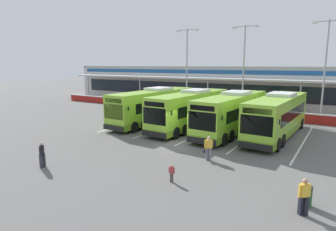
% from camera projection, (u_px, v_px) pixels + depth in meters
% --- Properties ---
extents(ground_plane, '(200.00, 200.00, 0.00)m').
position_uv_depth(ground_plane, '(178.00, 144.00, 22.70)').
color(ground_plane, '#605E5B').
extents(terminal_building, '(70.00, 13.00, 6.00)m').
position_uv_depth(terminal_building, '(264.00, 86.00, 44.63)').
color(terminal_building, silver).
rests_on(terminal_building, ground).
extents(red_barrier_wall, '(60.00, 0.40, 1.10)m').
position_uv_depth(red_barrier_wall, '(238.00, 112.00, 34.70)').
color(red_barrier_wall, maroon).
rests_on(red_barrier_wall, ground).
extents(coach_bus_leftmost, '(3.28, 12.24, 3.78)m').
position_uv_depth(coach_bus_leftmost, '(154.00, 107.00, 30.72)').
color(coach_bus_leftmost, '#8CC633').
rests_on(coach_bus_leftmost, ground).
extents(coach_bus_left_centre, '(3.28, 12.24, 3.78)m').
position_uv_depth(coach_bus_left_centre, '(191.00, 110.00, 28.38)').
color(coach_bus_left_centre, '#8CC633').
rests_on(coach_bus_left_centre, ground).
extents(coach_bus_centre, '(3.28, 12.24, 3.78)m').
position_uv_depth(coach_bus_centre, '(232.00, 114.00, 26.33)').
color(coach_bus_centre, '#8CC633').
rests_on(coach_bus_centre, ground).
extents(coach_bus_right_centre, '(3.28, 12.24, 3.78)m').
position_uv_depth(coach_bus_right_centre, '(278.00, 116.00, 24.88)').
color(coach_bus_right_centre, '#8CC633').
rests_on(coach_bus_right_centre, ground).
extents(bay_stripe_far_west, '(0.14, 13.00, 0.01)m').
position_uv_depth(bay_stripe_far_west, '(140.00, 121.00, 32.09)').
color(bay_stripe_far_west, silver).
rests_on(bay_stripe_far_west, ground).
extents(bay_stripe_west, '(0.14, 13.00, 0.01)m').
position_uv_depth(bay_stripe_west, '(172.00, 125.00, 29.90)').
color(bay_stripe_west, silver).
rests_on(bay_stripe_west, ground).
extents(bay_stripe_mid_west, '(0.14, 13.00, 0.01)m').
position_uv_depth(bay_stripe_mid_west, '(209.00, 130.00, 27.71)').
color(bay_stripe_mid_west, silver).
rests_on(bay_stripe_mid_west, ground).
extents(bay_stripe_centre, '(0.14, 13.00, 0.01)m').
position_uv_depth(bay_stripe_centre, '(252.00, 135.00, 25.51)').
color(bay_stripe_centre, silver).
rests_on(bay_stripe_centre, ground).
extents(bay_stripe_mid_east, '(0.14, 13.00, 0.01)m').
position_uv_depth(bay_stripe_mid_east, '(304.00, 142.00, 23.32)').
color(bay_stripe_mid_east, silver).
rests_on(bay_stripe_mid_east, ground).
extents(pedestrian_with_handbag, '(0.62, 0.50, 1.62)m').
position_uv_depth(pedestrian_with_handbag, '(208.00, 148.00, 18.75)').
color(pedestrian_with_handbag, slate).
rests_on(pedestrian_with_handbag, ground).
extents(pedestrian_in_dark_coat, '(0.43, 0.46, 1.62)m').
position_uv_depth(pedestrian_in_dark_coat, '(42.00, 154.00, 17.44)').
color(pedestrian_in_dark_coat, '#33333D').
rests_on(pedestrian_in_dark_coat, ground).
extents(pedestrian_child, '(0.33, 0.18, 1.00)m').
position_uv_depth(pedestrian_child, '(172.00, 173.00, 15.27)').
color(pedestrian_child, '#4C4238').
rests_on(pedestrian_child, ground).
extents(pedestrian_near_bin, '(0.45, 0.44, 1.62)m').
position_uv_depth(pedestrian_near_bin, '(304.00, 196.00, 11.85)').
color(pedestrian_near_bin, black).
rests_on(pedestrian_near_bin, ground).
extents(lamp_post_west, '(3.24, 0.28, 11.00)m').
position_uv_depth(lamp_post_west, '(187.00, 64.00, 39.15)').
color(lamp_post_west, '#9E9EA3').
rests_on(lamp_post_west, ground).
extents(lamp_post_centre, '(3.24, 0.28, 11.00)m').
position_uv_depth(lamp_post_centre, '(244.00, 64.00, 35.59)').
color(lamp_post_centre, '#9E9EA3').
rests_on(lamp_post_centre, ground).
extents(lamp_post_east, '(3.24, 0.28, 11.00)m').
position_uv_depth(lamp_post_east, '(325.00, 64.00, 31.33)').
color(lamp_post_east, '#9E9EA3').
rests_on(lamp_post_east, ground).
extents(litter_bin, '(0.54, 0.54, 0.93)m').
position_uv_depth(litter_bin, '(306.00, 196.00, 12.69)').
color(litter_bin, '#2D5133').
rests_on(litter_bin, ground).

